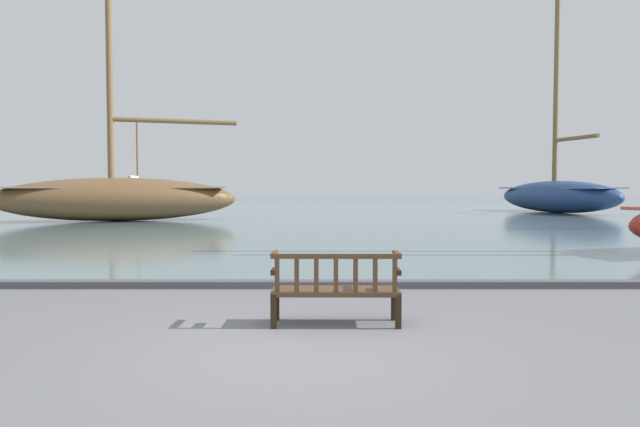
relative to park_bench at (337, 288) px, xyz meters
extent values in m
plane|color=slate|center=(-0.45, -1.18, -0.47)|extent=(160.00, 160.00, 0.00)
cube|color=slate|center=(-0.45, 42.82, -0.43)|extent=(100.00, 80.00, 0.08)
cube|color=#4C4C50|center=(-0.45, 2.67, -0.41)|extent=(40.00, 0.30, 0.12)
cube|color=black|center=(-0.76, 0.27, -0.26)|extent=(0.07, 0.07, 0.42)
cube|color=black|center=(0.77, 0.26, -0.26)|extent=(0.07, 0.07, 0.42)
cube|color=black|center=(-0.77, -0.18, -0.26)|extent=(0.07, 0.07, 0.42)
cube|color=black|center=(0.76, -0.19, -0.26)|extent=(0.07, 0.07, 0.42)
cube|color=#4C331E|center=(0.00, 0.04, -0.05)|extent=(1.60, 0.53, 0.06)
cube|color=#4C331E|center=(0.00, -0.18, 0.42)|extent=(1.60, 0.06, 0.06)
cube|color=#4C331E|center=(-0.72, -0.18, 0.19)|extent=(0.06, 0.04, 0.41)
cube|color=#4C331E|center=(-0.48, -0.18, 0.19)|extent=(0.06, 0.04, 0.41)
cube|color=#4C331E|center=(-0.24, -0.18, 0.19)|extent=(0.06, 0.04, 0.41)
cube|color=#4C331E|center=(0.00, -0.18, 0.19)|extent=(0.06, 0.04, 0.41)
cube|color=#4C331E|center=(0.24, -0.19, 0.19)|extent=(0.06, 0.04, 0.41)
cube|color=#4C331E|center=(0.48, -0.19, 0.19)|extent=(0.06, 0.04, 0.41)
cube|color=#4C331E|center=(0.72, -0.19, 0.19)|extent=(0.06, 0.04, 0.41)
cube|color=black|center=(-0.77, -0.05, 0.22)|extent=(0.06, 0.30, 0.06)
cube|color=#4C331E|center=(-0.77, 0.04, 0.43)|extent=(0.06, 0.47, 0.04)
cube|color=black|center=(0.77, -0.06, 0.22)|extent=(0.06, 0.30, 0.06)
cube|color=#4C331E|center=(0.77, 0.03, 0.43)|extent=(0.06, 0.47, 0.04)
ellipsoid|color=maroon|center=(-15.28, 39.91, 0.03)|extent=(1.71, 5.71, 0.84)
cube|color=#C6514C|center=(-15.28, 39.91, 0.26)|extent=(1.29, 5.03, 0.08)
cylinder|color=brown|center=(-15.28, 40.06, 3.52)|extent=(0.17, 0.17, 6.43)
cylinder|color=brown|center=(-15.27, 38.90, 1.94)|extent=(0.15, 2.30, 0.13)
cylinder|color=silver|center=(-15.27, 38.90, 2.07)|extent=(0.28, 2.07, 0.27)
cylinder|color=brown|center=(-15.31, 43.39, 0.28)|extent=(0.14, 1.25, 0.13)
ellipsoid|color=brown|center=(-10.13, 20.85, 0.67)|extent=(11.98, 6.38, 2.13)
cube|color=#997A5B|center=(-10.13, 20.85, 1.26)|extent=(10.42, 5.23, 0.08)
cylinder|color=brown|center=(-10.40, 20.77, 7.29)|extent=(0.31, 0.31, 11.99)
cylinder|color=brown|center=(-7.47, 21.67, 4.59)|extent=(5.94, 2.05, 0.25)
ellipsoid|color=navy|center=(15.25, 30.01, 0.65)|extent=(6.05, 11.18, 2.08)
cube|color=#516B9E|center=(15.25, 30.01, 1.22)|extent=(4.93, 9.72, 0.08)
cylinder|color=brown|center=(15.17, 30.27, 8.07)|extent=(0.31, 0.31, 13.63)
cylinder|color=brown|center=(15.71, 28.47, 4.33)|extent=(1.31, 3.67, 0.25)
camera|label=1|loc=(-0.20, -7.10, 1.26)|focal=32.00mm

